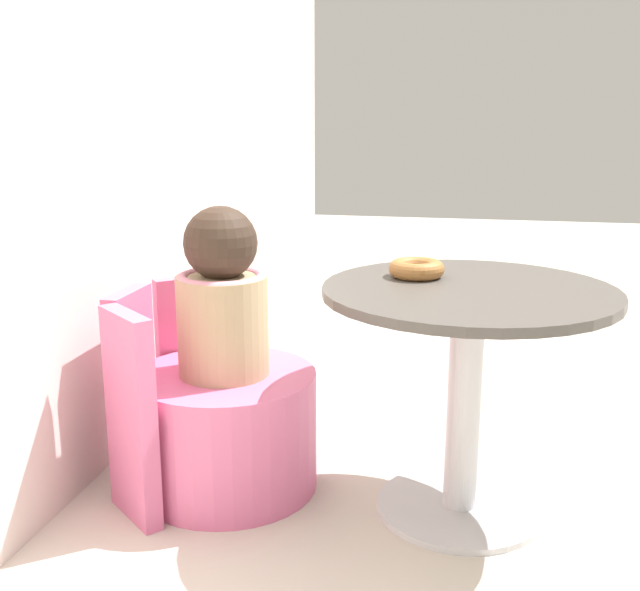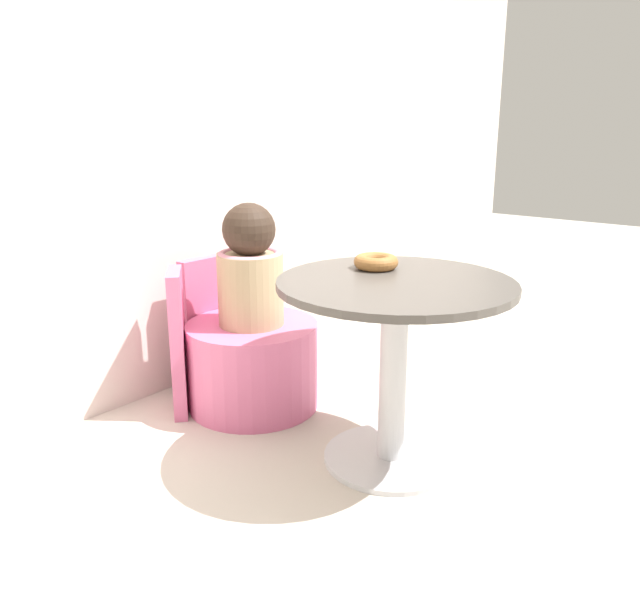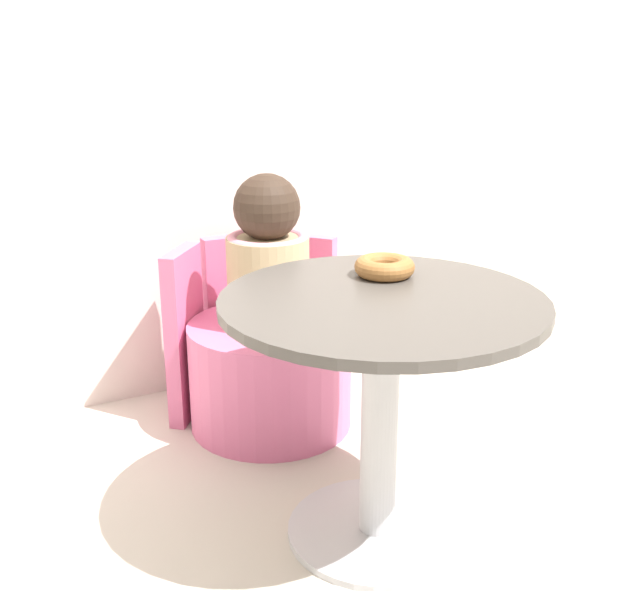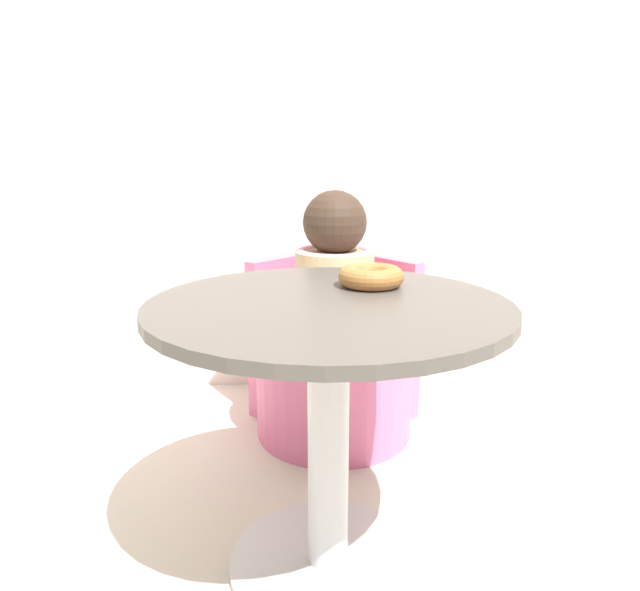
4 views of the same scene
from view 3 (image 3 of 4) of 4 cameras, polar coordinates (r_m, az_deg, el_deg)
The scene contains 7 objects.
ground_plane at distance 1.97m, azimuth 5.11°, elevation -18.01°, with size 12.00×12.00×0.00m, color beige.
back_wall at distance 2.61m, azimuth -8.33°, elevation 18.78°, with size 6.00×0.06×2.40m.
round_table at distance 1.76m, azimuth 4.67°, elevation -5.50°, with size 0.75×0.75×0.63m.
tub_chair at distance 2.42m, azimuth -3.82°, elevation -6.01°, with size 0.52×0.52×0.34m.
booth_backrest at distance 2.57m, azimuth -5.85°, elevation -1.96°, with size 0.62×0.23×0.57m.
child_figure at distance 2.29m, azimuth -4.02°, elevation 2.94°, with size 0.25×0.25×0.47m.
donut at distance 1.86m, azimuth 4.94°, elevation 2.19°, with size 0.15×0.15×0.05m.
Camera 3 is at (-0.88, -1.33, 1.15)m, focal length 42.00 mm.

